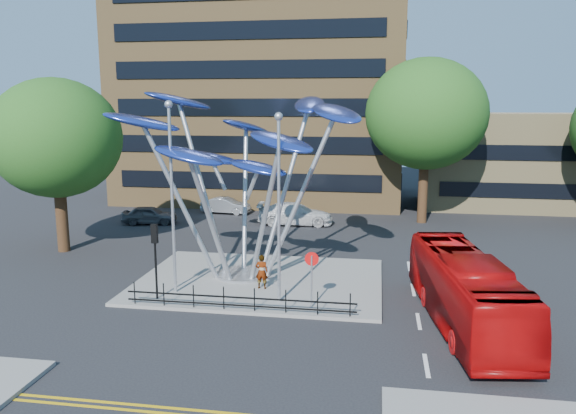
% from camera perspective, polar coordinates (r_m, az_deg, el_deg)
% --- Properties ---
extents(ground, '(120.00, 120.00, 0.00)m').
position_cam_1_polar(ground, '(22.67, -3.54, -12.40)').
color(ground, black).
rests_on(ground, ground).
extents(traffic_island, '(12.00, 9.00, 0.15)m').
position_cam_1_polar(traffic_island, '(28.35, -2.84, -7.48)').
color(traffic_island, slate).
rests_on(traffic_island, ground).
extents(double_yellow_near, '(40.00, 0.12, 0.01)m').
position_cam_1_polar(double_yellow_near, '(17.48, -8.14, -19.86)').
color(double_yellow_near, gold).
rests_on(double_yellow_near, ground).
extents(brick_tower, '(25.00, 15.00, 30.00)m').
position_cam_1_polar(brick_tower, '(53.80, -2.41, 17.08)').
color(brick_tower, olive).
rests_on(brick_tower, ground).
extents(low_building_near, '(15.00, 8.00, 8.00)m').
position_cam_1_polar(low_building_near, '(51.84, 21.85, 4.41)').
color(low_building_near, tan).
rests_on(low_building_near, ground).
extents(tree_right, '(8.80, 8.80, 12.11)m').
position_cam_1_polar(tree_right, '(42.50, 13.87, 9.14)').
color(tree_right, black).
rests_on(tree_right, ground).
extents(tree_left, '(7.60, 7.60, 10.32)m').
position_cam_1_polar(tree_left, '(35.71, -22.51, 6.46)').
color(tree_left, black).
rests_on(tree_left, ground).
extents(leaf_sculpture, '(12.72, 9.54, 9.51)m').
position_cam_1_polar(leaf_sculpture, '(27.94, -4.83, 6.47)').
color(leaf_sculpture, '#9EA0A5').
rests_on(leaf_sculpture, traffic_island).
extents(street_lamp_left, '(0.36, 0.36, 8.80)m').
position_cam_1_polar(street_lamp_left, '(25.80, -11.75, 2.57)').
color(street_lamp_left, '#9EA0A5').
rests_on(street_lamp_left, traffic_island).
extents(street_lamp_right, '(0.36, 0.36, 8.30)m').
position_cam_1_polar(street_lamp_right, '(24.02, -0.94, 1.59)').
color(street_lamp_right, '#9EA0A5').
rests_on(street_lamp_right, traffic_island).
extents(traffic_light_island, '(0.28, 0.18, 3.42)m').
position_cam_1_polar(traffic_light_island, '(25.59, -13.37, -3.81)').
color(traffic_light_island, black).
rests_on(traffic_light_island, traffic_island).
extents(no_entry_sign_island, '(0.60, 0.10, 2.45)m').
position_cam_1_polar(no_entry_sign_island, '(24.07, 2.42, -6.42)').
color(no_entry_sign_island, '#9EA0A5').
rests_on(no_entry_sign_island, traffic_island).
extents(pedestrian_railing_front, '(10.00, 0.06, 1.00)m').
position_cam_1_polar(pedestrian_railing_front, '(24.23, -5.00, -9.48)').
color(pedestrian_railing_front, black).
rests_on(pedestrian_railing_front, traffic_island).
extents(red_bus, '(3.84, 10.66, 2.90)m').
position_cam_1_polar(red_bus, '(23.76, 17.52, -8.06)').
color(red_bus, '#A90708').
rests_on(red_bus, ground).
extents(pedestrian, '(0.61, 0.40, 1.66)m').
position_cam_1_polar(pedestrian, '(26.72, -2.69, -6.57)').
color(pedestrian, gray).
rests_on(pedestrian, traffic_island).
extents(parked_car_left, '(4.19, 2.24, 1.36)m').
position_cam_1_polar(parked_car_left, '(42.76, -13.88, -0.79)').
color(parked_car_left, '#45474D').
rests_on(parked_car_left, ground).
extents(parked_car_mid, '(4.09, 1.77, 1.31)m').
position_cam_1_polar(parked_car_mid, '(45.76, -6.33, 0.15)').
color(parked_car_mid, '#93979A').
rests_on(parked_car_mid, ground).
extents(parked_car_right, '(5.66, 2.65, 1.60)m').
position_cam_1_polar(parked_car_right, '(41.32, 0.73, -0.70)').
color(parked_car_right, silver).
rests_on(parked_car_right, ground).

